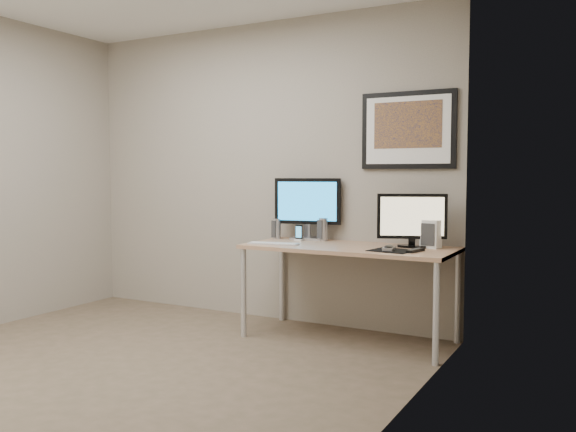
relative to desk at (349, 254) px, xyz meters
name	(u,v)px	position (x,y,z in m)	size (l,w,h in m)	color
floor	(128,369)	(-1.00, -1.35, -0.66)	(3.60, 3.60, 0.00)	brown
room	(169,122)	(-1.00, -0.90, 0.98)	(3.60, 3.60, 3.60)	white
desk	(349,254)	(0.00, 0.00, 0.00)	(1.60, 0.70, 0.73)	#9B704B
framed_art	(408,130)	(0.35, 0.33, 0.96)	(0.75, 0.04, 0.60)	black
monitor_large	(307,206)	(-0.48, 0.25, 0.35)	(0.56, 0.23, 0.52)	#B0B0B5
monitor_tv	(412,219)	(0.45, 0.12, 0.28)	(0.49, 0.22, 0.40)	black
speaker_left	(277,229)	(-0.73, 0.18, 0.15)	(0.07, 0.07, 0.17)	#B0B0B5
speaker_right	(323,229)	(-0.33, 0.23, 0.16)	(0.08, 0.08, 0.19)	#B0B0B5
phone_dock	(299,233)	(-0.50, 0.13, 0.13)	(0.06, 0.06, 0.13)	black
keyboard	(273,244)	(-0.56, -0.19, 0.07)	(0.40, 0.11, 0.01)	silver
mousepad	(392,250)	(0.39, -0.12, 0.07)	(0.30, 0.26, 0.00)	black
mouse	(389,247)	(0.37, -0.14, 0.09)	(0.07, 0.12, 0.04)	black
remote	(416,250)	(0.55, -0.10, 0.08)	(0.05, 0.19, 0.02)	black
fan_unit	(431,234)	(0.59, 0.17, 0.17)	(0.14, 0.10, 0.21)	silver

